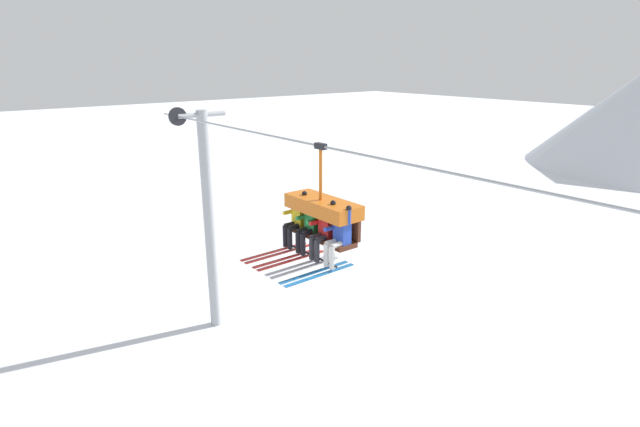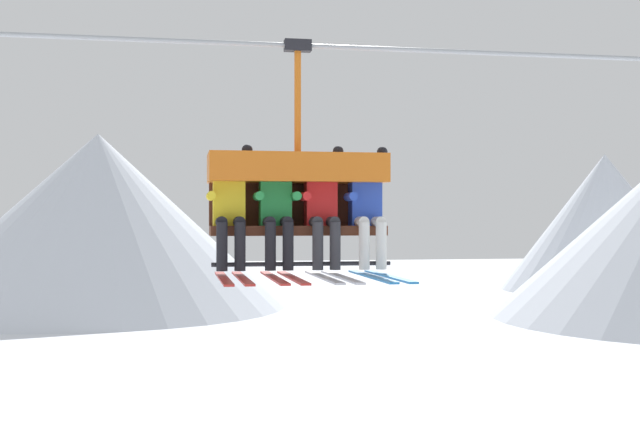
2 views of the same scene
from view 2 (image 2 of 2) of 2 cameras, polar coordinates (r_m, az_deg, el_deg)
The scene contains 8 objects.
mountain_peak_west at distance 53.06m, azimuth -15.52°, elevation -0.49°, with size 23.88×23.88×11.12m.
mountain_peak_east at distance 67.61m, azimuth 19.60°, elevation -0.59°, with size 16.25×16.25×10.85m.
lift_cable at distance 8.95m, azimuth 9.93°, elevation 11.26°, with size 19.42×0.05×0.05m.
chairlift_chair at distance 8.40m, azimuth -1.67°, elevation 2.27°, with size 1.84×0.74×2.34m.
skier_yellow at distance 8.11m, azimuth -6.42°, elevation 0.42°, with size 0.48×1.70×1.34m.
skier_green at distance 8.14m, azimuth -3.10°, elevation 0.27°, with size 0.46×1.70×1.23m.
skier_red at distance 8.22m, azimuth 0.21°, elevation 0.41°, with size 0.48×1.70×1.34m.
skier_blue at distance 8.32m, azimuth 3.43°, elevation 0.40°, with size 0.48×1.70×1.34m.
Camera 2 is at (-2.37, -9.03, 5.59)m, focal length 45.00 mm.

